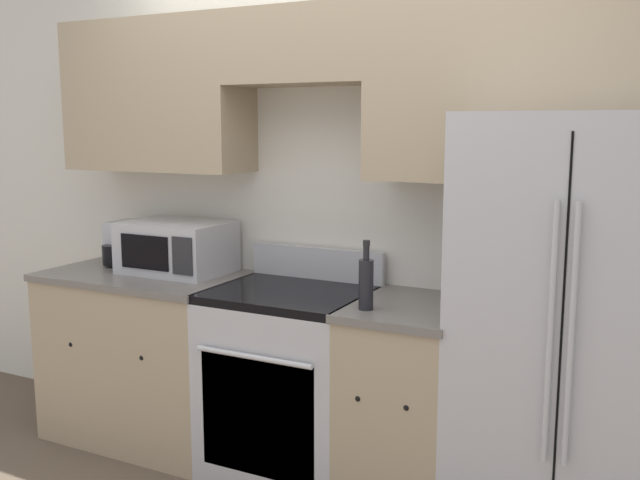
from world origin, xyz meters
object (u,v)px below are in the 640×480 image
(refrigerator, at_px, (575,330))
(bottle, at_px, (366,282))
(oven_range, at_px, (290,381))
(microwave, at_px, (177,247))

(refrigerator, xyz_separation_m, bottle, (-0.81, -0.23, 0.16))
(oven_range, distance_m, refrigerator, 1.33)
(refrigerator, height_order, microwave, refrigerator)
(oven_range, bearing_deg, refrigerator, 2.97)
(microwave, height_order, bottle, bottle)
(refrigerator, relative_size, microwave, 3.20)
(oven_range, height_order, refrigerator, refrigerator)
(microwave, bearing_deg, refrigerator, -0.71)
(bottle, bearing_deg, microwave, 167.89)
(bottle, bearing_deg, oven_range, 160.31)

